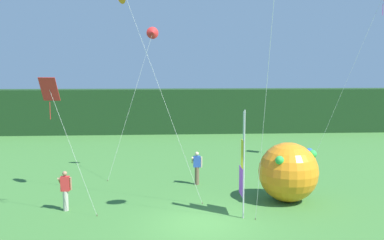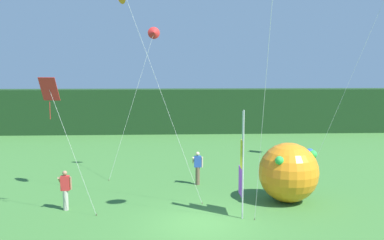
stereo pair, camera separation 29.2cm
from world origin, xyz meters
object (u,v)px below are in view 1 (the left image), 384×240
object	(u,v)px
person_near_banner	(197,167)
inflatable_balloon	(288,172)
kite_red_delta_3	(152,34)
person_mid_field	(65,190)
kite_magenta_diamond_2	(379,7)
banner_flag	(243,165)
kite_red_diamond_1	(51,93)

from	to	relation	value
person_near_banner	inflatable_balloon	size ratio (longest dim) A/B	0.64
inflatable_balloon	kite_red_delta_3	bearing A→B (deg)	141.22
inflatable_balloon	person_mid_field	bearing A→B (deg)	-175.92
kite_magenta_diamond_2	person_mid_field	bearing A→B (deg)	-155.87
kite_magenta_diamond_2	kite_red_delta_3	world-z (taller)	kite_magenta_diamond_2
person_near_banner	inflatable_balloon	bearing A→B (deg)	-37.87
banner_flag	kite_magenta_diamond_2	xyz separation A→B (m)	(9.65, 8.69, 7.49)
person_mid_field	kite_red_diamond_1	bearing A→B (deg)	-119.54
banner_flag	inflatable_balloon	size ratio (longest dim) A/B	1.63
person_mid_field	kite_red_diamond_1	xyz separation A→B (m)	(-0.31, -0.54, 4.07)
inflatable_balloon	kite_red_delta_3	world-z (taller)	kite_red_delta_3
person_mid_field	kite_red_delta_3	xyz separation A→B (m)	(3.57, 5.63, 6.89)
kite_red_diamond_1	person_near_banner	bearing A→B (deg)	34.81
banner_flag	kite_red_delta_3	world-z (taller)	kite_red_delta_3
person_mid_field	inflatable_balloon	world-z (taller)	inflatable_balloon
kite_magenta_diamond_2	person_near_banner	bearing A→B (deg)	-160.81
banner_flag	inflatable_balloon	bearing A→B (deg)	36.48
inflatable_balloon	kite_red_diamond_1	size ratio (longest dim) A/B	0.48
person_mid_field	kite_red_delta_3	bearing A→B (deg)	57.65
kite_red_diamond_1	kite_red_delta_3	xyz separation A→B (m)	(3.88, 6.18, 2.82)
person_mid_field	inflatable_balloon	bearing A→B (deg)	4.08
person_mid_field	kite_magenta_diamond_2	size ratio (longest dim) A/B	0.16
kite_magenta_diamond_2	kite_red_diamond_1	bearing A→B (deg)	-154.76
kite_red_delta_3	inflatable_balloon	bearing A→B (deg)	-38.78
kite_red_delta_3	kite_magenta_diamond_2	bearing A→B (deg)	8.34
kite_red_diamond_1	banner_flag	bearing A→B (deg)	-4.14
person_near_banner	person_mid_field	distance (m)	6.91
banner_flag	person_mid_field	xyz separation A→B (m)	(-7.30, 1.09, -1.18)
inflatable_balloon	banner_flag	bearing A→B (deg)	-143.52
person_near_banner	inflatable_balloon	world-z (taller)	inflatable_balloon
banner_flag	kite_red_diamond_1	bearing A→B (deg)	175.86
person_mid_field	kite_red_delta_3	size ratio (longest dim) A/B	0.21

